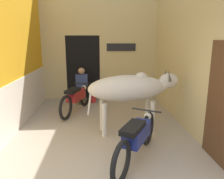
% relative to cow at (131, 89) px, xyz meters
% --- Properties ---
extents(wall_left_shopfront, '(0.25, 5.38, 4.19)m').
position_rel_cow_xyz_m(wall_left_shopfront, '(-2.76, 0.30, 1.00)').
color(wall_left_shopfront, orange).
rests_on(wall_left_shopfront, ground_plane).
extents(wall_back_with_doorway, '(4.02, 0.93, 4.19)m').
position_rel_cow_xyz_m(wall_back_with_doorway, '(-0.89, 3.26, 0.69)').
color(wall_back_with_doorway, '#D1BC84').
rests_on(wall_back_with_doorway, ground_plane).
extents(wall_right_with_door, '(0.22, 5.38, 4.19)m').
position_rel_cow_xyz_m(wall_right_with_door, '(1.43, 0.27, 1.04)').
color(wall_right_with_door, '#D1BC84').
rests_on(wall_right_with_door, ground_plane).
extents(cow, '(2.14, 0.81, 1.44)m').
position_rel_cow_xyz_m(cow, '(0.00, 0.00, 0.00)').
color(cow, beige).
rests_on(cow, ground_plane).
extents(motorcycle_near, '(1.08, 1.84, 0.79)m').
position_rel_cow_xyz_m(motorcycle_near, '(-0.09, -1.27, -0.57)').
color(motorcycle_near, black).
rests_on(motorcycle_near, ground_plane).
extents(motorcycle_far, '(0.82, 1.88, 0.78)m').
position_rel_cow_xyz_m(motorcycle_far, '(-1.39, 1.46, -0.58)').
color(motorcycle_far, black).
rests_on(motorcycle_far, ground_plane).
extents(shopkeeper_seated, '(0.38, 0.34, 1.19)m').
position_rel_cow_xyz_m(shopkeeper_seated, '(-1.28, 2.36, -0.39)').
color(shopkeeper_seated, brown).
rests_on(shopkeeper_seated, ground_plane).
extents(plastic_stool, '(0.36, 0.36, 0.45)m').
position_rel_cow_xyz_m(plastic_stool, '(-0.95, 2.48, -0.78)').
color(plastic_stool, red).
rests_on(plastic_stool, ground_plane).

